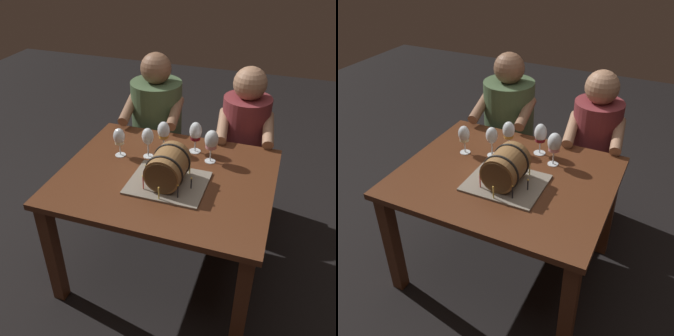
{
  "view_description": "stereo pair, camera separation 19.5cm",
  "coord_description": "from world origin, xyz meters",
  "views": [
    {
      "loc": [
        0.57,
        -1.63,
        1.9
      ],
      "look_at": [
        0.04,
        -0.08,
        0.83
      ],
      "focal_mm": 40.45,
      "sensor_mm": 36.0,
      "label": 1
    },
    {
      "loc": [
        0.75,
        -1.56,
        1.9
      ],
      "look_at": [
        0.04,
        -0.08,
        0.83
      ],
      "focal_mm": 40.45,
      "sensor_mm": 36.0,
      "label": 2
    }
  ],
  "objects": [
    {
      "name": "barrel_cake",
      "position": [
        0.04,
        -0.08,
        0.82
      ],
      "size": [
        0.41,
        0.33,
        0.21
      ],
      "color": "gray",
      "rests_on": "dining_table"
    },
    {
      "name": "person_seated_right",
      "position": [
        0.32,
        0.71,
        0.52
      ],
      "size": [
        0.39,
        0.49,
        1.14
      ],
      "color": "#4C1B1E",
      "rests_on": "ground"
    },
    {
      "name": "wine_glass_amber",
      "position": [
        -0.1,
        0.24,
        0.86
      ],
      "size": [
        0.07,
        0.07,
        0.19
      ],
      "color": "white",
      "rests_on": "dining_table"
    },
    {
      "name": "wine_glass_red",
      "position": [
        0.08,
        0.29,
        0.85
      ],
      "size": [
        0.07,
        0.07,
        0.19
      ],
      "color": "white",
      "rests_on": "dining_table"
    },
    {
      "name": "ground_plane",
      "position": [
        0.0,
        0.0,
        0.0
      ],
      "size": [
        8.0,
        8.0,
        0.0
      ],
      "primitive_type": "plane",
      "color": "black"
    },
    {
      "name": "wine_glass_empty",
      "position": [
        -0.16,
        0.15,
        0.86
      ],
      "size": [
        0.07,
        0.07,
        0.19
      ],
      "color": "white",
      "rests_on": "dining_table"
    },
    {
      "name": "dining_table",
      "position": [
        0.0,
        0.0,
        0.61
      ],
      "size": [
        1.17,
        0.95,
        0.73
      ],
      "color": "#562D19",
      "rests_on": "ground"
    },
    {
      "name": "person_seated_left",
      "position": [
        -0.32,
        0.71,
        0.56
      ],
      "size": [
        0.43,
        0.51,
        1.17
      ],
      "color": "#2A3A24",
      "rests_on": "ground"
    },
    {
      "name": "wine_glass_white",
      "position": [
        -0.33,
        0.11,
        0.84
      ],
      "size": [
        0.07,
        0.07,
        0.18
      ],
      "color": "white",
      "rests_on": "dining_table"
    },
    {
      "name": "wine_glass_rose",
      "position": [
        0.2,
        0.21,
        0.86
      ],
      "size": [
        0.08,
        0.08,
        0.2
      ],
      "color": "white",
      "rests_on": "dining_table"
    }
  ]
}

